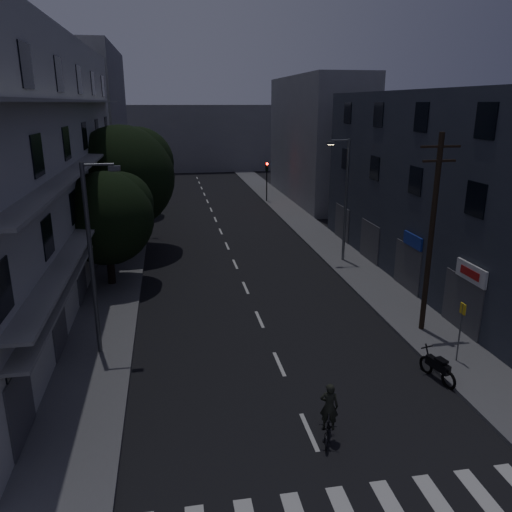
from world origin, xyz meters
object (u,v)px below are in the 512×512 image
object	(u,v)px
utility_pole	(432,231)
motorcycle	(437,368)
bus_stop_sign	(461,322)
cyclist	(328,421)

from	to	relation	value
utility_pole	motorcycle	xyz separation A→B (m)	(-1.50, -4.08, -4.37)
utility_pole	bus_stop_sign	xyz separation A→B (m)	(-0.06, -3.09, -2.98)
utility_pole	cyclist	xyz separation A→B (m)	(-6.79, -6.81, -4.19)
utility_pole	motorcycle	distance (m)	6.17
utility_pole	bus_stop_sign	world-z (taller)	utility_pole
bus_stop_sign	cyclist	size ratio (longest dim) A/B	1.25
utility_pole	motorcycle	world-z (taller)	utility_pole
utility_pole	motorcycle	bearing A→B (deg)	-110.14
bus_stop_sign	motorcycle	world-z (taller)	bus_stop_sign
bus_stop_sign	cyclist	world-z (taller)	bus_stop_sign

